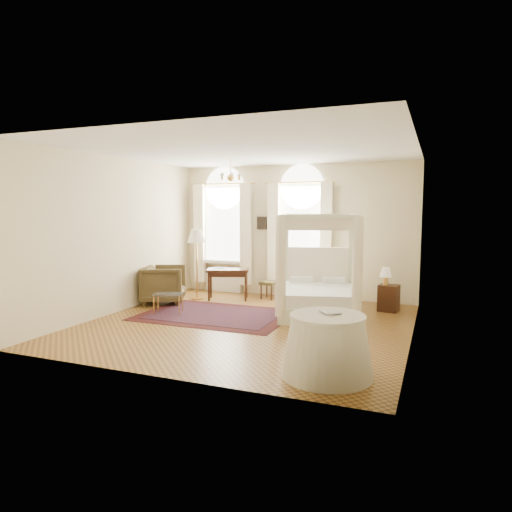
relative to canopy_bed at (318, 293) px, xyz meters
The scene contains 18 objects.
ground 1.67m from the canopy_bed, 132.76° to the right, with size 6.00×6.00×0.00m, color olive.
room_walls 2.20m from the canopy_bed, 132.76° to the right, with size 6.00×6.00×6.00m.
window_left 3.58m from the canopy_bed, 150.40° to the left, with size 1.62×0.27×3.29m.
window_right 2.17m from the canopy_bed, 117.61° to the left, with size 1.62×0.27×3.29m.
chandelier 3.14m from the canopy_bed, behind, with size 0.51×0.45×0.50m.
wall_pictures 2.49m from the canopy_bed, 119.14° to the left, with size 2.54×0.03×0.39m.
canopy_bed is the anchor object (origin of this frame).
nightstand 1.65m from the canopy_bed, 36.09° to the left, with size 0.40×0.37×0.58m, color #32180D.
nightstand_lamp 1.62m from the canopy_bed, 37.52° to the left, with size 0.26×0.26×0.38m.
writing_desk 2.59m from the canopy_bed, 161.39° to the left, with size 1.12×0.84×0.75m.
laptop 2.88m from the canopy_bed, 161.27° to the left, with size 0.29×0.19×0.02m, color black.
stool 2.00m from the canopy_bed, 140.58° to the left, with size 0.43×0.43×0.44m.
armchair 3.68m from the canopy_bed, behind, with size 0.95×0.97×0.89m, color #45381D.
coffee_table 3.16m from the canopy_bed, 162.17° to the right, with size 0.72×0.61×0.42m.
floor_lamp 3.40m from the canopy_bed, 168.94° to the left, with size 0.44×0.44×1.71m.
oriental_rug 2.18m from the canopy_bed, 159.31° to the right, with size 3.08×2.22×0.01m.
side_table 3.45m from the canopy_bed, 73.83° to the right, with size 1.22×1.22×0.83m.
book 3.41m from the canopy_bed, 75.01° to the right, with size 0.22×0.30×0.03m, color black.
Camera 1 is at (3.35, -7.94, 2.22)m, focal length 32.00 mm.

